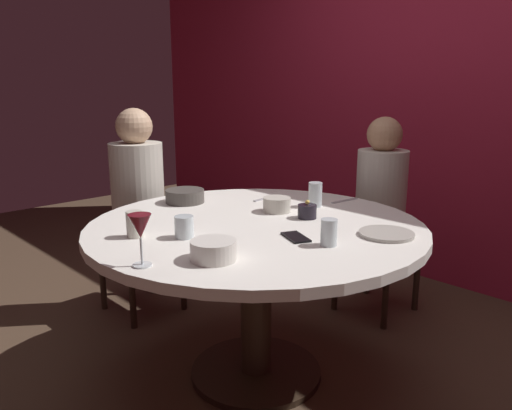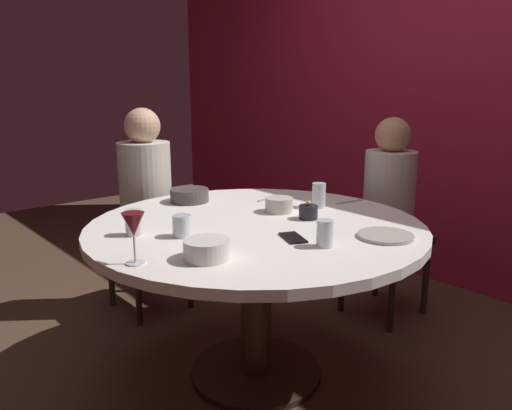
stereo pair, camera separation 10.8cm
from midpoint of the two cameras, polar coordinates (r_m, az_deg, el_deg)
ground_plane at (r=2.45m, az=-1.34°, el=-18.77°), size 8.00×8.00×0.00m
back_wall at (r=3.48m, az=20.50°, el=12.60°), size 6.00×0.10×2.60m
dining_table at (r=2.19m, az=-1.42°, el=-5.49°), size 1.45×1.45×0.73m
seated_diner_left at (r=2.91m, az=-14.44°, el=1.72°), size 0.40×0.40×1.19m
seated_diner_back at (r=2.90m, az=13.09°, el=1.21°), size 0.40×0.40×1.14m
candle_holder at (r=2.22m, az=4.50°, el=-0.73°), size 0.08×0.08×0.08m
wine_glass at (r=1.67m, az=-14.94°, el=-2.64°), size 0.08×0.08×0.18m
dinner_plate at (r=2.02m, az=13.24°, el=-3.24°), size 0.22×0.22×0.01m
cell_phone at (r=1.94m, az=2.98°, el=-3.71°), size 0.16×0.12×0.01m
bowl_serving_large at (r=2.33m, az=1.07°, el=0.05°), size 0.13×0.13×0.07m
bowl_salad_center at (r=2.55m, az=-9.35°, el=1.01°), size 0.19×0.19×0.07m
bowl_small_white at (r=1.71m, az=-6.71°, el=-5.18°), size 0.16×0.16×0.07m
cup_near_candle at (r=2.43m, az=5.54°, el=1.19°), size 0.07×0.07×0.12m
cup_by_left_diner at (r=1.96m, az=-9.80°, el=-2.50°), size 0.07×0.07×0.09m
cup_by_right_diner at (r=2.01m, az=-15.26°, el=-2.15°), size 0.06×0.06×0.10m
cup_center_front at (r=1.85m, az=6.69°, el=-3.14°), size 0.06×0.06×0.10m
fork_near_plate at (r=2.58m, az=8.94°, el=0.49°), size 0.04×0.18×0.01m
knife_near_plate at (r=2.60m, az=-0.03°, el=0.76°), size 0.03×0.18×0.01m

